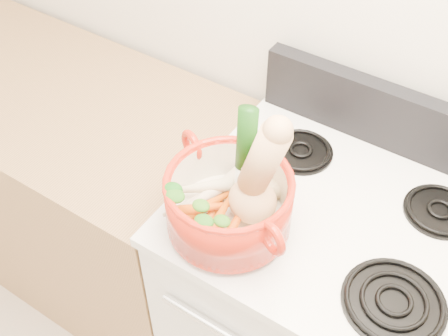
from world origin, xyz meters
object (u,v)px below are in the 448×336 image
Objects in this scene: squash at (254,172)px; leek at (244,160)px; dutch_oven at (229,202)px; stove_body at (319,318)px.

leek is at bearing 159.72° from squash.
squash is at bearing 55.61° from dutch_oven.
leek is (0.01, 0.05, 0.10)m from dutch_oven.
squash is (-0.17, -0.15, 0.68)m from stove_body.
leek is at bearing -147.40° from stove_body.
dutch_oven reaches higher than stove_body.
stove_body is 3.16× the size of leek.
squash is 0.04m from leek.
leek is (-0.04, 0.02, 0.00)m from squash.
stove_body is 0.72m from squash.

